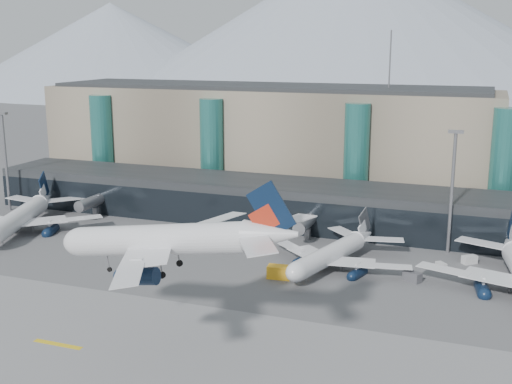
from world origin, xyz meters
TOP-DOWN VIEW (x-y plane):
  - ground at (0.00, 0.00)m, footprint 900.00×900.00m
  - runway_strip at (0.00, -15.00)m, footprint 400.00×40.00m
  - runway_markings at (-0.00, -15.00)m, footprint 128.00×1.00m
  - concourse at (-0.02, 57.73)m, footprint 170.00×27.00m
  - terminal_main at (-25.00, 90.00)m, footprint 130.00×30.00m
  - teal_towers at (-14.99, 74.01)m, footprint 116.40×19.40m
  - mountain_ridge at (15.97, 380.00)m, footprint 910.00×400.00m
  - lightmast_left at (-80.00, 45.00)m, footprint 3.00×1.20m
  - lightmast_mid at (30.00, 48.00)m, footprint 3.00×1.20m
  - hero_jet at (-1.00, -11.84)m, footprint 35.48×36.83m
  - jet_parked_left at (-64.60, 32.48)m, footprint 36.58×38.63m
  - jet_parked_mid at (10.14, 32.28)m, footprint 31.47×32.84m
  - veh_a at (-33.52, 25.92)m, footprint 3.59×2.53m
  - veh_b at (-6.45, 36.13)m, footprint 2.20×2.95m
  - veh_c at (25.06, 28.51)m, footprint 3.66×3.10m
  - veh_d at (34.52, 42.29)m, footprint 3.20×3.03m
  - veh_f at (-70.37, 35.81)m, footprint 2.90×4.24m
  - veh_g at (29.49, 37.11)m, footprint 2.40×2.52m
  - veh_h at (1.68, 21.66)m, footprint 4.53×2.69m

SIDE VIEW (x-z plane):
  - ground at x=0.00m, z-range 0.00..0.00m
  - runway_strip at x=0.00m, z-range 0.00..0.04m
  - runway_markings at x=0.00m, z-range 0.04..0.06m
  - veh_g at x=29.49m, z-range 0.00..1.29m
  - veh_b at x=-6.45m, z-range 0.00..1.53m
  - veh_d at x=34.52m, z-range 0.00..1.65m
  - veh_c at x=25.06m, z-range 0.00..1.80m
  - veh_a at x=-33.52m, z-range 0.00..1.83m
  - veh_f at x=-70.37m, z-range 0.00..2.16m
  - veh_h at x=1.68m, z-range 0.00..2.39m
  - jet_parked_mid at x=10.14m, z-range -1.28..9.26m
  - jet_parked_left at x=-64.60m, z-range -1.51..10.90m
  - concourse at x=-0.02m, z-range -0.03..9.97m
  - teal_towers at x=-14.99m, z-range -8.99..37.01m
  - lightmast_left at x=-80.00m, z-range 1.62..27.22m
  - lightmast_mid at x=30.00m, z-range 1.62..27.22m
  - terminal_main at x=-25.00m, z-range -0.06..30.94m
  - hero_jet at x=-1.00m, z-range 12.08..23.93m
  - mountain_ridge at x=15.97m, z-range -9.26..100.74m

